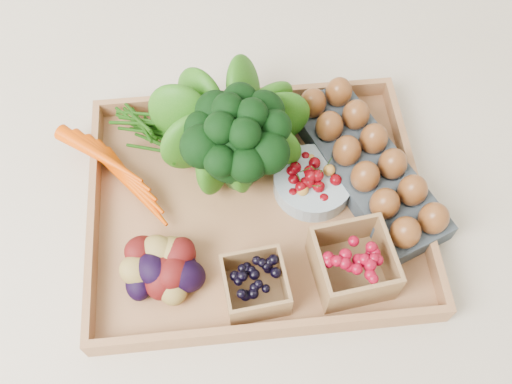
{
  "coord_description": "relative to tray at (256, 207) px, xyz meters",
  "views": [
    {
      "loc": [
        -0.05,
        -0.45,
        0.87
      ],
      "look_at": [
        0.0,
        0.0,
        0.06
      ],
      "focal_mm": 40.0,
      "sensor_mm": 36.0,
      "label": 1
    }
  ],
  "objects": [
    {
      "name": "broccoli",
      "position": [
        -0.02,
        0.06,
        0.08
      ],
      "size": [
        0.18,
        0.18,
        0.14
      ],
      "primitive_type": null,
      "color": "black",
      "rests_on": "tray"
    },
    {
      "name": "punnet_raspberry",
      "position": [
        0.14,
        -0.14,
        0.05
      ],
      "size": [
        0.13,
        0.13,
        0.08
      ],
      "primitive_type": "cube",
      "rotation": [
        0.0,
        0.0,
        0.12
      ],
      "color": "maroon",
      "rests_on": "tray"
    },
    {
      "name": "lettuce",
      "position": [
        -0.03,
        0.12,
        0.09
      ],
      "size": [
        0.17,
        0.17,
        0.17
      ],
      "primitive_type": "sphere",
      "color": "#134F0C",
      "rests_on": "tray"
    },
    {
      "name": "potatoes",
      "position": [
        -0.15,
        -0.11,
        0.05
      ],
      "size": [
        0.15,
        0.15,
        0.08
      ],
      "primitive_type": null,
      "color": "#470B0B",
      "rests_on": "tray"
    },
    {
      "name": "punnet_blackberry",
      "position": [
        -0.02,
        -0.15,
        0.04
      ],
      "size": [
        0.1,
        0.1,
        0.06
      ],
      "primitive_type": "cube",
      "rotation": [
        0.0,
        0.0,
        0.1
      ],
      "color": "black",
      "rests_on": "tray"
    },
    {
      "name": "tray",
      "position": [
        0.0,
        0.0,
        0.0
      ],
      "size": [
        0.55,
        0.45,
        0.01
      ],
      "primitive_type": "cube",
      "color": "#A87246",
      "rests_on": "ground"
    },
    {
      "name": "carrots",
      "position": [
        -0.22,
        0.08,
        0.03
      ],
      "size": [
        0.19,
        0.14,
        0.05
      ],
      "primitive_type": null,
      "color": "#DB4400",
      "rests_on": "tray"
    },
    {
      "name": "cherry_bowl",
      "position": [
        0.1,
        0.02,
        0.03
      ],
      "size": [
        0.13,
        0.13,
        0.04
      ],
      "primitive_type": "cylinder",
      "color": "#8C9EA5",
      "rests_on": "tray"
    },
    {
      "name": "ground",
      "position": [
        0.0,
        0.0,
        -0.01
      ],
      "size": [
        4.0,
        4.0,
        0.0
      ],
      "primitive_type": "plane",
      "color": "beige",
      "rests_on": "ground"
    },
    {
      "name": "egg_carton",
      "position": [
        0.19,
        0.04,
        0.03
      ],
      "size": [
        0.24,
        0.36,
        0.04
      ],
      "primitive_type": "cube",
      "rotation": [
        0.0,
        0.0,
        0.38
      ],
      "color": "#384147",
      "rests_on": "tray"
    }
  ]
}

